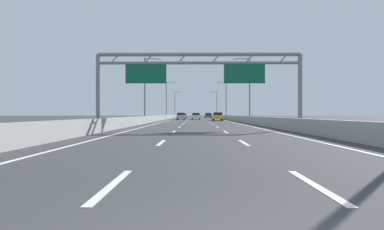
# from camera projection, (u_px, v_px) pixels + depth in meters

# --- Properties ---
(ground_plane) EXTENTS (260.00, 260.00, 0.00)m
(ground_plane) POSITION_uv_depth(u_px,v_px,m) (196.00, 118.00, 102.68)
(ground_plane) COLOR #38383A
(lane_dash_left_0) EXTENTS (0.16, 3.00, 0.01)m
(lane_dash_left_0) POSITION_uv_depth(u_px,v_px,m) (112.00, 185.00, 6.20)
(lane_dash_left_0) COLOR white
(lane_dash_left_0) RESTS_ON ground_plane
(lane_dash_left_1) EXTENTS (0.16, 3.00, 0.01)m
(lane_dash_left_1) POSITION_uv_depth(u_px,v_px,m) (161.00, 143.00, 15.20)
(lane_dash_left_1) COLOR white
(lane_dash_left_1) RESTS_ON ground_plane
(lane_dash_left_2) EXTENTS (0.16, 3.00, 0.01)m
(lane_dash_left_2) POSITION_uv_depth(u_px,v_px,m) (174.00, 132.00, 24.20)
(lane_dash_left_2) COLOR white
(lane_dash_left_2) RESTS_ON ground_plane
(lane_dash_left_3) EXTENTS (0.16, 3.00, 0.01)m
(lane_dash_left_3) POSITION_uv_depth(u_px,v_px,m) (179.00, 127.00, 33.20)
(lane_dash_left_3) COLOR white
(lane_dash_left_3) RESTS_ON ground_plane
(lane_dash_left_4) EXTENTS (0.16, 3.00, 0.01)m
(lane_dash_left_4) POSITION_uv_depth(u_px,v_px,m) (183.00, 124.00, 42.20)
(lane_dash_left_4) COLOR white
(lane_dash_left_4) RESTS_ON ground_plane
(lane_dash_left_5) EXTENTS (0.16, 3.00, 0.01)m
(lane_dash_left_5) POSITION_uv_depth(u_px,v_px,m) (185.00, 122.00, 51.20)
(lane_dash_left_5) COLOR white
(lane_dash_left_5) RESTS_ON ground_plane
(lane_dash_left_6) EXTENTS (0.16, 3.00, 0.01)m
(lane_dash_left_6) POSITION_uv_depth(u_px,v_px,m) (186.00, 121.00, 60.20)
(lane_dash_left_6) COLOR white
(lane_dash_left_6) RESTS_ON ground_plane
(lane_dash_left_7) EXTENTS (0.16, 3.00, 0.01)m
(lane_dash_left_7) POSITION_uv_depth(u_px,v_px,m) (188.00, 120.00, 69.20)
(lane_dash_left_7) COLOR white
(lane_dash_left_7) RESTS_ON ground_plane
(lane_dash_left_8) EXTENTS (0.16, 3.00, 0.01)m
(lane_dash_left_8) POSITION_uv_depth(u_px,v_px,m) (188.00, 119.00, 78.20)
(lane_dash_left_8) COLOR white
(lane_dash_left_8) RESTS_ON ground_plane
(lane_dash_left_9) EXTENTS (0.16, 3.00, 0.01)m
(lane_dash_left_9) POSITION_uv_depth(u_px,v_px,m) (189.00, 119.00, 87.20)
(lane_dash_left_9) COLOR white
(lane_dash_left_9) RESTS_ON ground_plane
(lane_dash_left_10) EXTENTS (0.16, 3.00, 0.01)m
(lane_dash_left_10) POSITION_uv_depth(u_px,v_px,m) (190.00, 118.00, 96.20)
(lane_dash_left_10) COLOR white
(lane_dash_left_10) RESTS_ON ground_plane
(lane_dash_left_11) EXTENTS (0.16, 3.00, 0.01)m
(lane_dash_left_11) POSITION_uv_depth(u_px,v_px,m) (190.00, 118.00, 105.20)
(lane_dash_left_11) COLOR white
(lane_dash_left_11) RESTS_ON ground_plane
(lane_dash_left_12) EXTENTS (0.16, 3.00, 0.01)m
(lane_dash_left_12) POSITION_uv_depth(u_px,v_px,m) (190.00, 118.00, 114.20)
(lane_dash_left_12) COLOR white
(lane_dash_left_12) RESTS_ON ground_plane
(lane_dash_left_13) EXTENTS (0.16, 3.00, 0.01)m
(lane_dash_left_13) POSITION_uv_depth(u_px,v_px,m) (191.00, 117.00, 123.20)
(lane_dash_left_13) COLOR white
(lane_dash_left_13) RESTS_ON ground_plane
(lane_dash_left_14) EXTENTS (0.16, 3.00, 0.01)m
(lane_dash_left_14) POSITION_uv_depth(u_px,v_px,m) (191.00, 117.00, 132.20)
(lane_dash_left_14) COLOR white
(lane_dash_left_14) RESTS_ON ground_plane
(lane_dash_left_15) EXTENTS (0.16, 3.00, 0.01)m
(lane_dash_left_15) POSITION_uv_depth(u_px,v_px,m) (191.00, 117.00, 141.19)
(lane_dash_left_15) COLOR white
(lane_dash_left_15) RESTS_ON ground_plane
(lane_dash_left_16) EXTENTS (0.16, 3.00, 0.01)m
(lane_dash_left_16) POSITION_uv_depth(u_px,v_px,m) (192.00, 117.00, 150.19)
(lane_dash_left_16) COLOR white
(lane_dash_left_16) RESTS_ON ground_plane
(lane_dash_left_17) EXTENTS (0.16, 3.00, 0.01)m
(lane_dash_left_17) POSITION_uv_depth(u_px,v_px,m) (192.00, 116.00, 159.19)
(lane_dash_left_17) COLOR white
(lane_dash_left_17) RESTS_ON ground_plane
(lane_dash_right_0) EXTENTS (0.16, 3.00, 0.01)m
(lane_dash_right_0) POSITION_uv_depth(u_px,v_px,m) (315.00, 185.00, 6.17)
(lane_dash_right_0) COLOR white
(lane_dash_right_0) RESTS_ON ground_plane
(lane_dash_right_1) EXTENTS (0.16, 3.00, 0.01)m
(lane_dash_right_1) POSITION_uv_depth(u_px,v_px,m) (244.00, 143.00, 15.17)
(lane_dash_right_1) COLOR white
(lane_dash_right_1) RESTS_ON ground_plane
(lane_dash_right_2) EXTENTS (0.16, 3.00, 0.01)m
(lane_dash_right_2) POSITION_uv_depth(u_px,v_px,m) (226.00, 132.00, 24.17)
(lane_dash_right_2) COLOR white
(lane_dash_right_2) RESTS_ON ground_plane
(lane_dash_right_3) EXTENTS (0.16, 3.00, 0.01)m
(lane_dash_right_3) POSITION_uv_depth(u_px,v_px,m) (217.00, 127.00, 33.17)
(lane_dash_right_3) COLOR white
(lane_dash_right_3) RESTS_ON ground_plane
(lane_dash_right_4) EXTENTS (0.16, 3.00, 0.01)m
(lane_dash_right_4) POSITION_uv_depth(u_px,v_px,m) (212.00, 124.00, 42.17)
(lane_dash_right_4) COLOR white
(lane_dash_right_4) RESTS_ON ground_plane
(lane_dash_right_5) EXTENTS (0.16, 3.00, 0.01)m
(lane_dash_right_5) POSITION_uv_depth(u_px,v_px,m) (209.00, 122.00, 51.17)
(lane_dash_right_5) COLOR white
(lane_dash_right_5) RESTS_ON ground_plane
(lane_dash_right_6) EXTENTS (0.16, 3.00, 0.01)m
(lane_dash_right_6) POSITION_uv_depth(u_px,v_px,m) (207.00, 121.00, 60.17)
(lane_dash_right_6) COLOR white
(lane_dash_right_6) RESTS_ON ground_plane
(lane_dash_right_7) EXTENTS (0.16, 3.00, 0.01)m
(lane_dash_right_7) POSITION_uv_depth(u_px,v_px,m) (206.00, 120.00, 69.17)
(lane_dash_right_7) COLOR white
(lane_dash_right_7) RESTS_ON ground_plane
(lane_dash_right_8) EXTENTS (0.16, 3.00, 0.01)m
(lane_dash_right_8) POSITION_uv_depth(u_px,v_px,m) (204.00, 119.00, 78.17)
(lane_dash_right_8) COLOR white
(lane_dash_right_8) RESTS_ON ground_plane
(lane_dash_right_9) EXTENTS (0.16, 3.00, 0.01)m
(lane_dash_right_9) POSITION_uv_depth(u_px,v_px,m) (203.00, 119.00, 87.17)
(lane_dash_right_9) COLOR white
(lane_dash_right_9) RESTS_ON ground_plane
(lane_dash_right_10) EXTENTS (0.16, 3.00, 0.01)m
(lane_dash_right_10) POSITION_uv_depth(u_px,v_px,m) (203.00, 118.00, 96.17)
(lane_dash_right_10) COLOR white
(lane_dash_right_10) RESTS_ON ground_plane
(lane_dash_right_11) EXTENTS (0.16, 3.00, 0.01)m
(lane_dash_right_11) POSITION_uv_depth(u_px,v_px,m) (202.00, 118.00, 105.17)
(lane_dash_right_11) COLOR white
(lane_dash_right_11) RESTS_ON ground_plane
(lane_dash_right_12) EXTENTS (0.16, 3.00, 0.01)m
(lane_dash_right_12) POSITION_uv_depth(u_px,v_px,m) (201.00, 118.00, 114.17)
(lane_dash_right_12) COLOR white
(lane_dash_right_12) RESTS_ON ground_plane
(lane_dash_right_13) EXTENTS (0.16, 3.00, 0.01)m
(lane_dash_right_13) POSITION_uv_depth(u_px,v_px,m) (201.00, 117.00, 123.17)
(lane_dash_right_13) COLOR white
(lane_dash_right_13) RESTS_ON ground_plane
(lane_dash_right_14) EXTENTS (0.16, 3.00, 0.01)m
(lane_dash_right_14) POSITION_uv_depth(u_px,v_px,m) (201.00, 117.00, 132.17)
(lane_dash_right_14) COLOR white
(lane_dash_right_14) RESTS_ON ground_plane
(lane_dash_right_15) EXTENTS (0.16, 3.00, 0.01)m
(lane_dash_right_15) POSITION_uv_depth(u_px,v_px,m) (200.00, 117.00, 141.16)
(lane_dash_right_15) COLOR white
(lane_dash_right_15) RESTS_ON ground_plane
(lane_dash_right_16) EXTENTS (0.16, 3.00, 0.01)m
(lane_dash_right_16) POSITION_uv_depth(u_px,v_px,m) (200.00, 117.00, 150.16)
(lane_dash_right_16) COLOR white
(lane_dash_right_16) RESTS_ON ground_plane
(lane_dash_right_17) EXTENTS (0.16, 3.00, 0.01)m
(lane_dash_right_17) POSITION_uv_depth(u_px,v_px,m) (200.00, 116.00, 159.16)
(lane_dash_right_17) COLOR white
(lane_dash_right_17) RESTS_ON ground_plane
(edge_line_left) EXTENTS (0.16, 176.00, 0.01)m
(edge_line_left) POSITION_uv_depth(u_px,v_px,m) (176.00, 119.00, 90.73)
(edge_line_left) COLOR white
(edge_line_left) RESTS_ON ground_plane
(edge_line_right) EXTENTS (0.16, 176.00, 0.01)m
(edge_line_right) POSITION_uv_depth(u_px,v_px,m) (216.00, 119.00, 90.64)
(edge_line_right) COLOR white
(edge_line_right) RESTS_ON ground_plane
(barrier_left) EXTENTS (0.45, 220.00, 0.95)m
(barrier_left) POSITION_uv_depth(u_px,v_px,m) (175.00, 116.00, 112.74)
(barrier_left) COLOR #9E9E99
(barrier_left) RESTS_ON ground_plane
(barrier_right) EXTENTS (0.45, 220.00, 0.95)m
(barrier_right) POSITION_uv_depth(u_px,v_px,m) (217.00, 116.00, 112.62)
(barrier_right) COLOR #9E9E99
(barrier_right) RESTS_ON ground_plane
(sign_gantry) EXTENTS (17.16, 0.36, 6.36)m
(sign_gantry) POSITION_uv_depth(u_px,v_px,m) (198.00, 71.00, 28.93)
(sign_gantry) COLOR gray
(sign_gantry) RESTS_ON ground_plane
(streetlamp_left_near) EXTENTS (2.58, 0.28, 9.50)m
(streetlamp_left_near) POSITION_uv_depth(u_px,v_px,m) (0.00, 1.00, 12.77)
(streetlamp_left_near) COLOR slate
(streetlamp_left_near) RESTS_ON ground_plane
(streetlamp_left_mid) EXTENTS (2.58, 0.28, 9.50)m
(streetlamp_left_mid) POSITION_uv_depth(u_px,v_px,m) (146.00, 86.00, 51.14)
(streetlamp_left_mid) COLOR slate
(streetlamp_left_mid) RESTS_ON ground_plane
(streetlamp_right_mid) EXTENTS (2.58, 0.28, 9.50)m
(streetlamp_right_mid) POSITION_uv_depth(u_px,v_px,m) (248.00, 86.00, 51.01)
(streetlamp_right_mid) COLOR slate
(streetlamp_right_mid) RESTS_ON ground_plane
(streetlamp_left_far) EXTENTS (2.58, 0.28, 9.50)m
(streetlamp_left_far) POSITION_uv_depth(u_px,v_px,m) (167.00, 98.00, 89.51)
(streetlamp_left_far) COLOR slate
(streetlamp_left_far) RESTS_ON ground_plane
(streetlamp_right_far) EXTENTS (2.58, 0.28, 9.50)m
(streetlamp_right_far) POSITION_uv_depth(u_px,v_px,m) (225.00, 98.00, 89.38)
(streetlamp_right_far) COLOR slate
(streetlamp_right_far) RESTS_ON ground_plane
(streetlamp_left_distant) EXTENTS (2.58, 0.28, 9.50)m
(streetlamp_left_distant) POSITION_uv_depth(u_px,v_px,m) (176.00, 102.00, 127.87)
(streetlamp_left_distant) COLOR slate
(streetlamp_left_distant) RESTS_ON ground_plane
(streetlamp_right_distant) EXTENTS (2.58, 0.28, 9.50)m
(streetlamp_right_distant) POSITION_uv_depth(u_px,v_px,m) (216.00, 102.00, 127.75)
(streetlamp_right_distant) COLOR slate
(streetlamp_right_distant) RESTS_ON ground_plane
(yellow_car) EXTENTS (1.74, 4.63, 1.52)m
(yellow_car) POSITION_uv_depth(u_px,v_px,m) (218.00, 116.00, 63.47)
(yellow_car) COLOR yellow
(yellow_car) RESTS_ON ground_plane
(silver_car) EXTENTS (1.71, 4.60, 1.49)m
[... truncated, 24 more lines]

